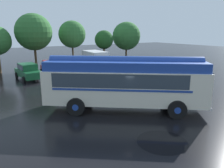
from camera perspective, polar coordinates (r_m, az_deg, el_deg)
ground_plane at (r=14.62m, az=5.22°, el=-6.37°), size 120.00×120.00×0.00m
vintage_bus at (r=13.88m, az=3.41°, el=0.74°), size 9.48×8.10×3.49m
car_near_left at (r=24.56m, az=-21.05°, el=3.09°), size 2.23×4.33×1.66m
car_mid_left at (r=26.01m, az=-15.53°, el=4.07°), size 2.16×4.30×1.66m
car_mid_right at (r=26.24m, az=-8.88°, el=4.49°), size 2.17×4.30×1.66m
box_van at (r=27.27m, az=-3.82°, el=6.07°), size 2.59×5.87×2.50m
tree_centre at (r=29.98m, az=-19.70°, el=12.75°), size 4.62×4.62×7.14m
tree_right_of_centre at (r=31.99m, az=-10.48°, el=12.59°), size 3.80×3.80×6.39m
tree_far_right at (r=34.69m, az=-2.06°, el=11.38°), size 2.89×2.89×5.07m
tree_extra_right at (r=37.92m, az=3.74°, el=12.47°), size 4.71×4.71×6.46m
puddle_patch at (r=10.74m, az=12.94°, el=-14.47°), size 2.36×2.36×0.01m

